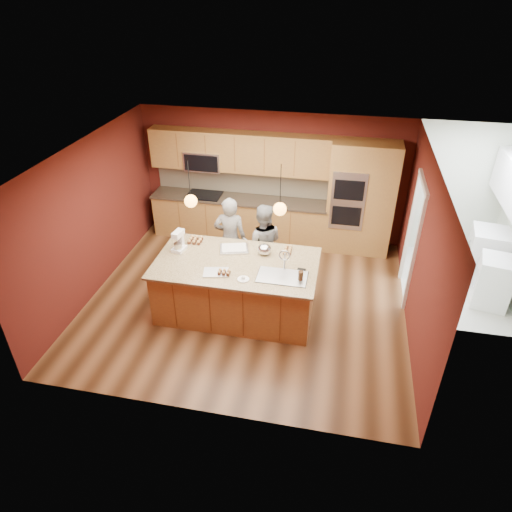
% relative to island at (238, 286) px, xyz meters
% --- Properties ---
extents(floor, '(5.50, 5.50, 0.00)m').
position_rel_island_xyz_m(floor, '(0.08, 0.30, -0.50)').
color(floor, '#432714').
rests_on(floor, ground).
extents(ceiling, '(5.50, 5.50, 0.00)m').
position_rel_island_xyz_m(ceiling, '(0.08, 0.30, 2.20)').
color(ceiling, white).
rests_on(ceiling, ground).
extents(wall_back, '(5.50, 0.00, 5.50)m').
position_rel_island_xyz_m(wall_back, '(0.08, 2.80, 0.85)').
color(wall_back, '#511813').
rests_on(wall_back, ground).
extents(wall_front, '(5.50, 0.00, 5.50)m').
position_rel_island_xyz_m(wall_front, '(0.08, -2.20, 0.85)').
color(wall_front, '#511813').
rests_on(wall_front, ground).
extents(wall_left, '(0.00, 5.00, 5.00)m').
position_rel_island_xyz_m(wall_left, '(-2.67, 0.30, 0.85)').
color(wall_left, '#511813').
rests_on(wall_left, ground).
extents(wall_right, '(0.00, 5.00, 5.00)m').
position_rel_island_xyz_m(wall_right, '(2.83, 0.30, 0.85)').
color(wall_right, '#511813').
rests_on(wall_right, ground).
extents(cabinet_run, '(3.74, 0.64, 2.30)m').
position_rel_island_xyz_m(cabinet_run, '(-0.60, 2.55, 0.49)').
color(cabinet_run, '#905E36').
rests_on(cabinet_run, floor).
extents(oven_column, '(1.30, 0.62, 2.30)m').
position_rel_island_xyz_m(oven_column, '(1.93, 2.50, 0.65)').
color(oven_column, '#905E36').
rests_on(oven_column, floor).
extents(doorway_trim, '(0.08, 1.11, 2.20)m').
position_rel_island_xyz_m(doorway_trim, '(2.81, 1.10, 0.55)').
color(doorway_trim, silver).
rests_on(doorway_trim, wall_right).
extents(pendant_left, '(0.20, 0.20, 0.80)m').
position_rel_island_xyz_m(pendant_left, '(-0.71, 0.00, 1.51)').
color(pendant_left, black).
rests_on(pendant_left, ceiling).
extents(pendant_right, '(0.20, 0.20, 0.80)m').
position_rel_island_xyz_m(pendant_right, '(0.68, 0.00, 1.51)').
color(pendant_right, black).
rests_on(pendant_right, ceiling).
extents(island, '(2.65, 1.48, 1.36)m').
position_rel_island_xyz_m(island, '(0.00, 0.00, 0.00)').
color(island, '#905E36').
rests_on(island, floor).
extents(person_left, '(0.63, 0.44, 1.64)m').
position_rel_island_xyz_m(person_left, '(-0.37, 1.00, 0.32)').
color(person_left, black).
rests_on(person_left, floor).
extents(person_right, '(0.83, 0.69, 1.55)m').
position_rel_island_xyz_m(person_right, '(0.23, 1.00, 0.28)').
color(person_right, gray).
rests_on(person_right, floor).
extents(stand_mixer, '(0.23, 0.29, 0.35)m').
position_rel_island_xyz_m(stand_mixer, '(-1.05, 0.19, 0.63)').
color(stand_mixer, white).
rests_on(stand_mixer, island).
extents(sheet_cake, '(0.55, 0.47, 0.05)m').
position_rel_island_xyz_m(sheet_cake, '(-0.14, 0.38, 0.50)').
color(sheet_cake, silver).
rests_on(sheet_cake, island).
extents(cooling_rack, '(0.43, 0.35, 0.02)m').
position_rel_island_xyz_m(cooling_rack, '(-0.25, -0.36, 0.49)').
color(cooling_rack, silver).
rests_on(cooling_rack, island).
extents(mixing_bowl, '(0.23, 0.23, 0.19)m').
position_rel_island_xyz_m(mixing_bowl, '(0.39, 0.34, 0.57)').
color(mixing_bowl, silver).
rests_on(mixing_bowl, island).
extents(plate, '(0.18, 0.18, 0.01)m').
position_rel_island_xyz_m(plate, '(0.21, -0.46, 0.49)').
color(plate, white).
rests_on(plate, island).
extents(tumbler, '(0.08, 0.08, 0.16)m').
position_rel_island_xyz_m(tumbler, '(1.07, -0.29, 0.55)').
color(tumbler, '#3E2715').
rests_on(tumbler, island).
extents(phone, '(0.14, 0.08, 0.01)m').
position_rel_island_xyz_m(phone, '(1.05, -0.01, 0.48)').
color(phone, black).
rests_on(phone, island).
extents(cupcakes_left, '(0.26, 0.26, 0.08)m').
position_rel_island_xyz_m(cupcakes_left, '(-0.87, 0.51, 0.52)').
color(cupcakes_left, tan).
rests_on(cupcakes_left, island).
extents(cupcakes_rack, '(0.21, 0.14, 0.06)m').
position_rel_island_xyz_m(cupcakes_rack, '(-0.12, -0.38, 0.53)').
color(cupcakes_rack, tan).
rests_on(cupcakes_rack, island).
extents(cupcakes_right, '(0.14, 0.28, 0.06)m').
position_rel_island_xyz_m(cupcakes_right, '(0.76, 0.50, 0.51)').
color(cupcakes_right, tan).
rests_on(cupcakes_right, island).
extents(washer, '(0.67, 0.68, 0.91)m').
position_rel_island_xyz_m(washer, '(4.27, 1.07, -0.04)').
color(washer, white).
rests_on(washer, floor).
extents(dryer, '(0.72, 0.74, 1.02)m').
position_rel_island_xyz_m(dryer, '(4.30, 1.87, 0.01)').
color(dryer, white).
rests_on(dryer, floor).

